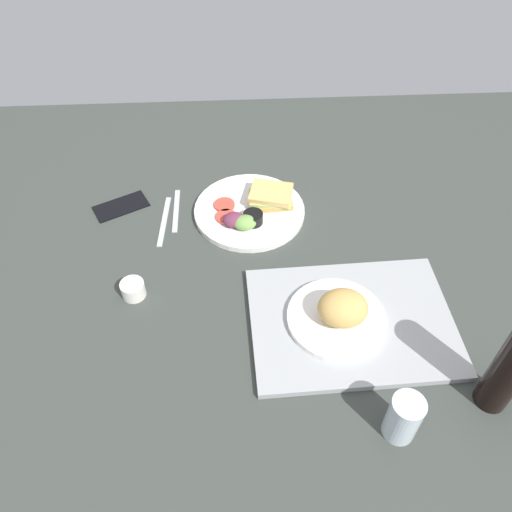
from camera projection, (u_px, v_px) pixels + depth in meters
The scene contains 10 objects.
ground_plane at pixel (263, 262), 130.42cm from camera, with size 190.00×150.00×3.00cm, color #383D38.
serving_tray at pixel (352, 322), 115.13cm from camera, with size 45.00×33.00×1.60cm, color #9EA0A3.
bread_plate_near at pixel (340, 313), 112.02cm from camera, with size 21.97×21.97×8.83cm.
plate_with_salad at pixel (252, 210), 138.96cm from camera, with size 29.89×29.89×5.40cm.
drinking_glass at pixel (403, 418), 94.86cm from camera, with size 6.27×6.27×11.00cm, color silver.
soda_bottle at pixel (509, 370), 94.88cm from camera, with size 6.40×6.40×22.92cm, color black.
espresso_cup at pixel (133, 289), 119.87cm from camera, with size 5.60×5.60×4.00cm, color silver.
fork at pixel (176, 210), 140.87cm from camera, with size 17.00×1.40×0.50cm, color #B7B7BC.
knife at pixel (164, 221), 138.06cm from camera, with size 19.00×1.40×0.50cm, color #B7B7BC.
cell_phone at pixel (121, 206), 141.86cm from camera, with size 14.40×7.20×0.80cm, color black.
Camera 1 is at (6.50, 86.93, 95.54)cm, focal length 36.19 mm.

